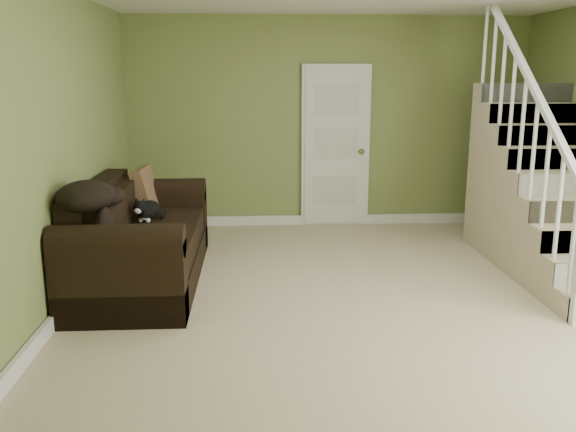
{
  "coord_description": "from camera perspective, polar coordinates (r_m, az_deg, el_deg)",
  "views": [
    {
      "loc": [
        -0.93,
        -4.91,
        1.89
      ],
      "look_at": [
        -0.65,
        0.07,
        0.73
      ],
      "focal_mm": 38.0,
      "sensor_mm": 36.0,
      "label": 1
    }
  ],
  "objects": [
    {
      "name": "floor",
      "position": [
        5.34,
        7.08,
        -7.74
      ],
      "size": [
        5.0,
        5.5,
        0.01
      ],
      "primitive_type": "cube",
      "color": "tan",
      "rests_on": "ground"
    },
    {
      "name": "wall_back",
      "position": [
        7.74,
        3.72,
        8.69
      ],
      "size": [
        5.0,
        0.04,
        2.6
      ],
      "primitive_type": "cube",
      "color": "olive",
      "rests_on": "floor"
    },
    {
      "name": "wall_front",
      "position": [
        2.43,
        19.46,
        -1.8
      ],
      "size": [
        5.0,
        0.04,
        2.6
      ],
      "primitive_type": "cube",
      "color": "olive",
      "rests_on": "floor"
    },
    {
      "name": "wall_left",
      "position": [
        5.19,
        -20.92,
        5.69
      ],
      "size": [
        0.04,
        5.5,
        2.6
      ],
      "primitive_type": "cube",
      "color": "olive",
      "rests_on": "floor"
    },
    {
      "name": "baseboard_back",
      "position": [
        7.9,
        3.62,
        -0.33
      ],
      "size": [
        5.0,
        0.04,
        0.12
      ],
      "primitive_type": "cube",
      "color": "white",
      "rests_on": "floor"
    },
    {
      "name": "baseboard_left",
      "position": [
        5.46,
        -19.56,
        -7.29
      ],
      "size": [
        0.04,
        5.5,
        0.12
      ],
      "primitive_type": "cube",
      "color": "white",
      "rests_on": "floor"
    },
    {
      "name": "door",
      "position": [
        7.74,
        4.48,
        6.49
      ],
      "size": [
        0.86,
        0.12,
        2.02
      ],
      "color": "white",
      "rests_on": "floor"
    },
    {
      "name": "staircase",
      "position": [
        6.68,
        22.8,
        1.28
      ],
      "size": [
        1.0,
        2.51,
        2.82
      ],
      "color": "tan",
      "rests_on": "floor"
    },
    {
      "name": "sofa",
      "position": [
        5.85,
        -13.87,
        -2.54
      ],
      "size": [
        1.01,
        2.34,
        0.93
      ],
      "color": "black",
      "rests_on": "floor"
    },
    {
      "name": "side_table",
      "position": [
        6.95,
        -13.36,
        -0.57
      ],
      "size": [
        0.56,
        0.56,
        0.8
      ],
      "rotation": [
        0.0,
        0.0,
        -0.21
      ],
      "color": "black",
      "rests_on": "floor"
    },
    {
      "name": "cat",
      "position": [
        6.1,
        -12.96,
        0.53
      ],
      "size": [
        0.28,
        0.53,
        0.26
      ],
      "rotation": [
        0.0,
        0.0,
        -0.26
      ],
      "color": "black",
      "rests_on": "sofa"
    },
    {
      "name": "banana",
      "position": [
        5.25,
        -14.23,
        -2.36
      ],
      "size": [
        0.08,
        0.21,
        0.06
      ],
      "primitive_type": "ellipsoid",
      "rotation": [
        0.0,
        0.0,
        0.13
      ],
      "color": "yellow",
      "rests_on": "sofa"
    },
    {
      "name": "throw_pillow",
      "position": [
        6.55,
        -13.13,
        2.29
      ],
      "size": [
        0.26,
        0.5,
        0.5
      ],
      "primitive_type": "cube",
      "rotation": [
        0.0,
        -0.24,
        -0.05
      ],
      "color": "#452B1B",
      "rests_on": "sofa"
    },
    {
      "name": "throw_blanket",
      "position": [
        5.06,
        -18.4,
        1.78
      ],
      "size": [
        0.54,
        0.66,
        0.24
      ],
      "primitive_type": "ellipsoid",
      "rotation": [
        0.0,
        0.0,
        0.18
      ],
      "color": "black",
      "rests_on": "sofa"
    }
  ]
}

